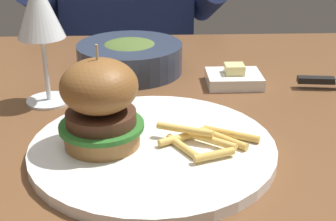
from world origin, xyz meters
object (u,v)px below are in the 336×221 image
wine_glass (39,12)px  diner_person (130,68)px  burger_sandwich (100,103)px  butter_dish (234,78)px  main_plate (153,148)px  soup_bowl (130,57)px

wine_glass → diner_person: bearing=81.6°
burger_sandwich → wine_glass: 0.21m
wine_glass → butter_dish: wine_glass is taller
main_plate → soup_bowl: (-0.04, 0.30, 0.02)m
butter_dish → soup_bowl: (-0.18, 0.07, 0.02)m
main_plate → wine_glass: (-0.16, 0.17, 0.13)m
main_plate → wine_glass: size_ratio=1.58×
burger_sandwich → wine_glass: bearing=120.3°
main_plate → butter_dish: bearing=58.7°
wine_glass → diner_person: size_ratio=0.16×
wine_glass → butter_dish: (0.30, 0.06, -0.13)m
burger_sandwich → soup_bowl: bearing=85.6°
wine_glass → diner_person: (0.10, 0.66, -0.32)m
butter_dish → soup_bowl: bearing=157.6°
main_plate → burger_sandwich: bearing=179.9°
main_plate → wine_glass: bearing=133.5°
main_plate → butter_dish: size_ratio=3.33×
wine_glass → soup_bowl: wine_glass is taller
wine_glass → soup_bowl: 0.21m
soup_bowl → main_plate: bearing=-82.9°
diner_person → soup_bowl: bearing=-87.4°
diner_person → main_plate: bearing=-85.8°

